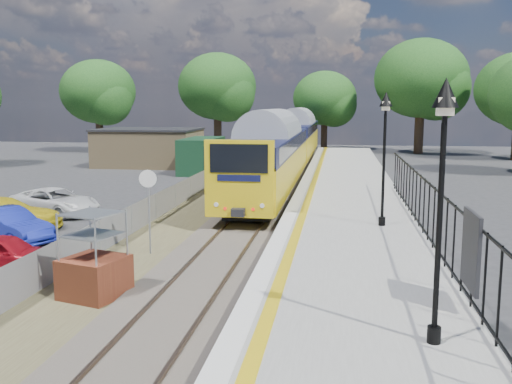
% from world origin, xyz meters
% --- Properties ---
extents(ground, '(120.00, 120.00, 0.00)m').
position_xyz_m(ground, '(0.00, 0.00, 0.00)').
color(ground, '#2D2D30').
rests_on(ground, ground).
extents(track_bed, '(5.90, 80.00, 0.29)m').
position_xyz_m(track_bed, '(-0.47, 9.67, 0.09)').
color(track_bed, '#473F38').
rests_on(track_bed, ground).
extents(platform, '(5.00, 70.00, 0.90)m').
position_xyz_m(platform, '(4.20, 8.00, 0.45)').
color(platform, gray).
rests_on(platform, ground).
extents(platform_edge, '(0.90, 70.00, 0.01)m').
position_xyz_m(platform_edge, '(2.14, 8.00, 0.90)').
color(platform_edge, silver).
rests_on(platform_edge, platform).
extents(victorian_lamp_south, '(0.44, 0.44, 4.60)m').
position_xyz_m(victorian_lamp_south, '(5.50, -4.00, 4.30)').
color(victorian_lamp_south, black).
rests_on(victorian_lamp_south, platform).
extents(victorian_lamp_north, '(0.44, 0.44, 4.60)m').
position_xyz_m(victorian_lamp_north, '(5.30, 6.00, 4.30)').
color(victorian_lamp_north, black).
rests_on(victorian_lamp_north, platform).
extents(palisade_fence, '(0.12, 26.00, 2.00)m').
position_xyz_m(palisade_fence, '(6.55, 2.24, 1.84)').
color(palisade_fence, black).
rests_on(palisade_fence, platform).
extents(wire_fence, '(0.06, 52.00, 1.20)m').
position_xyz_m(wire_fence, '(-4.20, 12.00, 0.60)').
color(wire_fence, '#999EA3').
rests_on(wire_fence, ground).
extents(outbuilding, '(10.80, 10.10, 3.12)m').
position_xyz_m(outbuilding, '(-10.91, 31.21, 1.52)').
color(outbuilding, '#A2875B').
rests_on(outbuilding, ground).
extents(tree_line, '(56.80, 43.80, 11.88)m').
position_xyz_m(tree_line, '(1.40, 42.00, 6.61)').
color(tree_line, '#332319').
rests_on(tree_line, ground).
extents(train, '(2.82, 40.83, 3.51)m').
position_xyz_m(train, '(0.00, 27.89, 2.34)').
color(train, gold).
rests_on(train, ground).
extents(brick_plinth, '(1.80, 1.80, 2.33)m').
position_xyz_m(brick_plinth, '(-2.50, -0.22, 1.12)').
color(brick_plinth, '#974426').
rests_on(brick_plinth, ground).
extents(speed_sign, '(0.59, 0.14, 2.92)m').
position_xyz_m(speed_sign, '(-2.50, 4.19, 2.00)').
color(speed_sign, '#999EA3').
rests_on(speed_sign, ground).
extents(car_red, '(3.67, 1.77, 1.21)m').
position_xyz_m(car_red, '(-6.24, 1.56, 0.60)').
color(car_red, '#A60F1B').
rests_on(car_red, ground).
extents(car_blue, '(4.19, 2.85, 1.31)m').
position_xyz_m(car_blue, '(-8.29, 5.11, 0.65)').
color(car_blue, '#1A27A1').
rests_on(car_blue, ground).
extents(car_yellow, '(4.90, 2.85, 1.33)m').
position_xyz_m(car_yellow, '(-9.67, 7.13, 0.67)').
color(car_yellow, yellow).
rests_on(car_yellow, ground).
extents(car_white, '(4.87, 3.40, 1.23)m').
position_xyz_m(car_white, '(-9.24, 10.53, 0.62)').
color(car_white, silver).
rests_on(car_white, ground).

